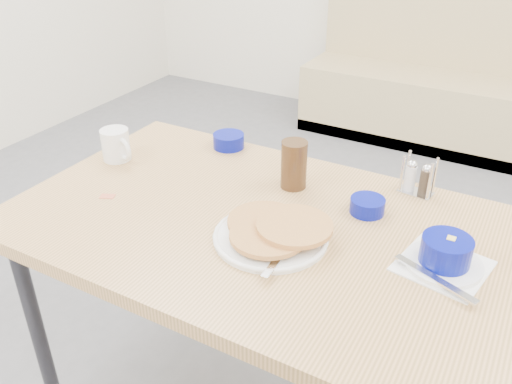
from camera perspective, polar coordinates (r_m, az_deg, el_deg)
The scene contains 10 objects.
booth_bench at distance 3.80m, azimuth 20.14°, elevation 10.07°, with size 1.90×0.56×1.22m.
dining_table at distance 1.43m, azimuth 1.95°, elevation -5.54°, with size 1.40×0.80×0.76m.
pancake_plate at distance 1.33m, azimuth 1.82°, elevation -4.23°, with size 0.29×0.30×0.05m.
coffee_mug at distance 1.75m, azimuth -14.49°, elevation 4.86°, with size 0.13×0.09×0.10m.
grits_setting at distance 1.30m, azimuth 19.27°, elevation -6.30°, with size 0.22×0.23×0.08m.
creamer_bowl at distance 1.79m, azimuth -2.90°, elevation 5.40°, with size 0.10×0.10×0.05m.
butter_bowl at distance 1.46m, azimuth 11.64°, elevation -1.43°, with size 0.09×0.09×0.04m.
amber_tumbler at distance 1.53m, azimuth 4.01°, elevation 2.90°, with size 0.07×0.07×0.14m, color #3B2512.
condiment_caddy at distance 1.58m, azimuth 16.63°, elevation 1.17°, with size 0.10×0.07×0.11m.
sugar_wrapper at distance 1.57m, azimuth -15.38°, elevation -0.44°, with size 0.04×0.03×0.00m, color #D16445.
Camera 1 is at (0.52, -0.79, 1.53)m, focal length 38.00 mm.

